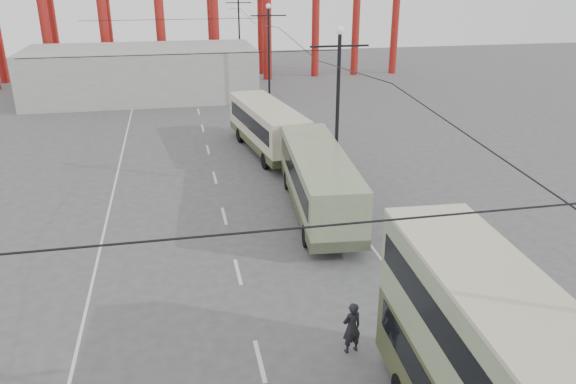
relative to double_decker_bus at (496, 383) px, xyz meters
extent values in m
cube|color=silver|center=(-4.74, 20.69, -3.02)|extent=(0.15, 82.00, 0.01)
cube|color=silver|center=(1.66, 21.69, -3.02)|extent=(0.12, 120.00, 0.01)
cube|color=silver|center=(-10.74, 21.69, -3.02)|extent=(0.12, 120.00, 0.01)
cylinder|color=black|center=(1.86, 19.69, 1.47)|extent=(0.20, 0.20, 9.00)
cylinder|color=black|center=(1.86, 19.69, -2.78)|extent=(0.44, 0.44, 0.50)
cube|color=black|center=(1.86, 19.69, 5.27)|extent=(3.20, 0.10, 0.10)
sphere|color=white|center=(1.86, 19.69, 6.07)|extent=(0.44, 0.44, 0.44)
cylinder|color=black|center=(1.86, 41.69, 1.47)|extent=(0.20, 0.20, 9.00)
cylinder|color=black|center=(1.86, 41.69, -2.78)|extent=(0.44, 0.44, 0.50)
cube|color=black|center=(1.86, 41.69, 5.27)|extent=(3.20, 0.10, 0.10)
sphere|color=white|center=(1.86, 41.69, 6.07)|extent=(0.44, 0.44, 0.44)
cylinder|color=black|center=(1.86, 63.69, 1.47)|extent=(0.20, 0.20, 9.00)
cylinder|color=black|center=(1.86, 63.69, -2.78)|extent=(0.44, 0.44, 0.50)
cube|color=black|center=(1.86, 63.69, 5.27)|extent=(3.20, 0.10, 0.10)
cylinder|color=maroon|center=(20.26, 57.69, 3.97)|extent=(0.90, 0.90, 14.00)
cube|color=gray|center=(-9.74, 48.69, -0.53)|extent=(22.00, 10.00, 5.00)
cube|color=gray|center=(0.00, 0.00, 1.15)|extent=(3.09, 10.20, 2.22)
cube|color=black|center=(0.00, 0.00, 1.25)|extent=(3.10, 9.60, 0.86)
cube|color=beige|center=(0.00, 0.00, 2.32)|extent=(3.11, 10.20, 0.12)
cylinder|color=black|center=(1.30, 2.75, -2.53)|extent=(0.34, 1.02, 1.01)
cube|color=gray|center=(0.20, 17.24, -1.17)|extent=(3.63, 11.87, 2.55)
cube|color=black|center=(0.20, 17.24, -0.75)|extent=(3.56, 10.60, 1.01)
cube|color=#363C20|center=(0.20, 17.24, -2.18)|extent=(3.66, 11.87, 0.53)
cube|color=gray|center=(0.20, 17.24, 0.19)|extent=(3.65, 11.87, 0.17)
cylinder|color=black|center=(-0.72, 20.62, -2.50)|extent=(0.39, 1.08, 1.06)
cylinder|color=black|center=(1.67, 20.42, -2.50)|extent=(0.39, 1.08, 1.06)
cylinder|color=black|center=(-1.31, 13.63, -2.50)|extent=(0.39, 1.08, 1.06)
cylinder|color=black|center=(1.08, 13.43, -2.50)|extent=(0.39, 1.08, 1.06)
cube|color=beige|center=(-0.63, 28.27, -1.15)|extent=(4.10, 11.01, 2.58)
cube|color=black|center=(-0.63, 28.27, -0.72)|extent=(3.97, 9.74, 1.02)
cube|color=#363C20|center=(-0.63, 28.27, -2.17)|extent=(4.13, 11.01, 0.54)
cube|color=beige|center=(-0.63, 28.27, 0.23)|extent=(4.12, 11.01, 0.17)
cylinder|color=black|center=(-2.20, 30.88, -2.49)|extent=(0.44, 1.11, 1.07)
cylinder|color=black|center=(0.20, 31.20, -2.49)|extent=(0.44, 1.11, 1.07)
cylinder|color=black|center=(-1.40, 24.91, -2.49)|extent=(0.44, 1.11, 1.07)
cylinder|color=black|center=(1.01, 25.24, -2.49)|extent=(0.44, 1.11, 1.07)
imported|color=black|center=(-1.65, 5.59, -2.10)|extent=(0.76, 0.59, 1.87)
camera|label=1|loc=(-6.89, -9.34, 8.95)|focal=35.00mm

